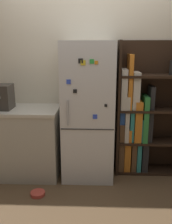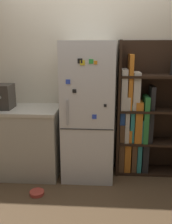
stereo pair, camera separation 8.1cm
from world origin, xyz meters
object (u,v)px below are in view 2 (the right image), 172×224
Objects in this scene: refrigerator at (88,112)px; bookshelf at (142,118)px; pet_bowl at (37,193)px; espresso_machine at (4,97)px.

bookshelf reaches higher than refrigerator.
pet_bowl is (-0.57, -0.53, -0.85)m from refrigerator.
refrigerator is 5.38× the size of espresso_machine.
pet_bowl is at bearing -137.04° from refrigerator.
refrigerator is 1.15m from pet_bowl.
espresso_machine is at bearing -177.61° from refrigerator.
pet_bowl is at bearing -44.25° from espresso_machine.
refrigerator reaches higher than pet_bowl.
bookshelf is 1.82m from espresso_machine.
refrigerator is at bearing 42.96° from pet_bowl.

